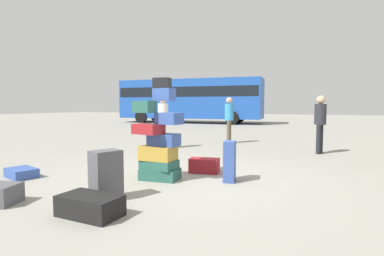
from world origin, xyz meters
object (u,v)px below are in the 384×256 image
object	(u,v)px
suitcase_maroon_foreground_far	(204,166)
suitcase_navy_foreground_near	(22,173)
suitcase_navy_left_side	(230,161)
person_passerby_in_red	(320,119)
parked_bus	(190,98)
person_bearded_onlooker	(163,117)
suitcase_black_right_side	(90,206)
person_tourist_with_camera	(229,116)
suitcase_charcoal_white_trunk	(106,175)
suitcase_tower	(159,143)

from	to	relation	value
suitcase_maroon_foreground_far	suitcase_navy_foreground_near	size ratio (longest dim) A/B	0.97
suitcase_navy_left_side	person_passerby_in_red	distance (m)	4.13
suitcase_maroon_foreground_far	parked_bus	bearing A→B (deg)	105.68
parked_bus	person_bearded_onlooker	bearing A→B (deg)	-74.12
suitcase_navy_foreground_near	suitcase_navy_left_side	bearing A→B (deg)	36.01
suitcase_navy_left_side	parked_bus	distance (m)	17.48
suitcase_black_right_side	suitcase_navy_foreground_near	size ratio (longest dim) A/B	1.28
suitcase_navy_foreground_near	parked_bus	xyz separation A→B (m)	(-4.23, 16.84, 1.75)
suitcase_navy_foreground_near	person_tourist_with_camera	world-z (taller)	person_tourist_with_camera
person_tourist_with_camera	person_passerby_in_red	bearing A→B (deg)	58.39
suitcase_black_right_side	parked_bus	bearing A→B (deg)	112.66
suitcase_charcoal_white_trunk	parked_bus	bearing A→B (deg)	131.26
suitcase_black_right_side	suitcase_navy_foreground_near	distance (m)	2.68
suitcase_tower	person_passerby_in_red	world-z (taller)	suitcase_tower
suitcase_charcoal_white_trunk	suitcase_maroon_foreground_far	bearing A→B (deg)	94.20
suitcase_tower	suitcase_navy_foreground_near	bearing A→B (deg)	-160.03
suitcase_navy_left_side	person_passerby_in_red	world-z (taller)	person_passerby_in_red
person_bearded_onlooker	person_passerby_in_red	size ratio (longest dim) A/B	1.01
person_passerby_in_red	parked_bus	xyz separation A→B (m)	(-9.09, 11.73, 0.91)
suitcase_black_right_side	person_bearded_onlooker	bearing A→B (deg)	112.48
suitcase_charcoal_white_trunk	person_bearded_onlooker	world-z (taller)	person_bearded_onlooker
suitcase_black_right_side	person_tourist_with_camera	xyz separation A→B (m)	(-0.54, 7.31, 0.81)
suitcase_navy_left_side	suitcase_navy_foreground_near	world-z (taller)	suitcase_navy_left_side
suitcase_tower	parked_bus	xyz separation A→B (m)	(-6.59, 15.98, 1.18)
person_passerby_in_red	suitcase_black_right_side	bearing A→B (deg)	-8.04
suitcase_navy_foreground_near	person_passerby_in_red	world-z (taller)	person_passerby_in_red
suitcase_tower	suitcase_charcoal_white_trunk	world-z (taller)	suitcase_tower
suitcase_navy_foreground_near	parked_bus	distance (m)	17.45
person_tourist_with_camera	suitcase_navy_left_side	bearing A→B (deg)	8.15
suitcase_navy_foreground_near	person_passerby_in_red	bearing A→B (deg)	63.04
suitcase_black_right_side	person_bearded_onlooker	distance (m)	5.70
suitcase_navy_left_side	suitcase_black_right_side	world-z (taller)	suitcase_navy_left_side
suitcase_navy_left_side	parked_bus	xyz separation A→B (m)	(-7.75, 15.60, 1.49)
suitcase_navy_left_side	suitcase_charcoal_white_trunk	world-z (taller)	suitcase_navy_left_side
suitcase_charcoal_white_trunk	person_passerby_in_red	size ratio (longest dim) A/B	0.44
suitcase_tower	person_passerby_in_red	xyz separation A→B (m)	(2.49, 4.25, 0.28)
suitcase_charcoal_white_trunk	parked_bus	xyz separation A→B (m)	(-6.49, 17.25, 1.49)
suitcase_charcoal_white_trunk	person_passerby_in_red	world-z (taller)	person_passerby_in_red
suitcase_black_right_side	suitcase_navy_foreground_near	world-z (taller)	suitcase_black_right_side
suitcase_charcoal_white_trunk	suitcase_tower	bearing A→B (deg)	105.94
person_bearded_onlooker	suitcase_maroon_foreground_far	bearing A→B (deg)	14.43
person_tourist_with_camera	parked_bus	distance (m)	12.24
suitcase_navy_left_side	suitcase_maroon_foreground_far	bearing A→B (deg)	135.23
suitcase_navy_foreground_near	person_tourist_with_camera	distance (m)	6.67
suitcase_maroon_foreground_far	suitcase_navy_foreground_near	bearing A→B (deg)	-158.99
suitcase_charcoal_white_trunk	person_passerby_in_red	xyz separation A→B (m)	(2.60, 5.52, 0.58)
suitcase_navy_left_side	suitcase_navy_foreground_near	xyz separation A→B (m)	(-3.52, -1.24, -0.26)
person_bearded_onlooker	person_passerby_in_red	bearing A→B (deg)	72.89
suitcase_maroon_foreground_far	person_passerby_in_red	xyz separation A→B (m)	(1.98, 3.42, 0.79)
suitcase_navy_left_side	person_tourist_with_camera	world-z (taller)	person_tourist_with_camera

